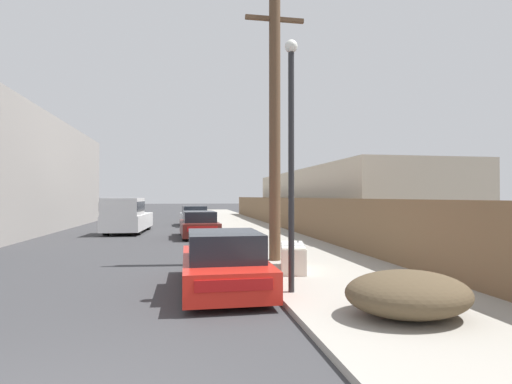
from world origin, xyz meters
name	(u,v)px	position (x,y,z in m)	size (l,w,h in m)	color
sidewalk_curb	(243,225)	(5.30, 23.50, 0.06)	(4.20, 63.00, 0.12)	#9E998E
discarded_fridge	(293,257)	(4.18, 6.67, 0.45)	(0.99, 1.86, 0.69)	silver
parked_sports_car_red	(223,263)	(2.24, 5.29, 0.58)	(1.73, 4.16, 1.28)	red
car_parked_mid	(199,225)	(2.08, 16.58, 0.61)	(1.93, 4.25, 1.30)	#5B1E19
car_parked_far	(194,216)	(2.00, 24.88, 0.63)	(2.08, 4.19, 1.36)	silver
pickup_truck	(127,216)	(-1.77, 19.41, 0.96)	(2.25, 5.40, 1.94)	silver
utility_pole	(275,123)	(4.07, 8.29, 4.24)	(1.80, 0.34, 8.07)	brown
street_lamp	(291,146)	(3.52, 4.33, 3.03)	(0.26, 0.26, 5.06)	#232326
brush_pile	(408,294)	(4.92, 2.44, 0.48)	(2.02, 1.65, 0.72)	brown
wooden_fence	(284,213)	(7.25, 19.87, 1.04)	(0.08, 40.52, 1.83)	brown
building_left_block	(5,176)	(-9.30, 22.81, 3.27)	(7.00, 18.76, 6.54)	gray
building_right_house	(338,200)	(11.09, 20.90, 1.82)	(6.00, 20.00, 3.64)	beige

